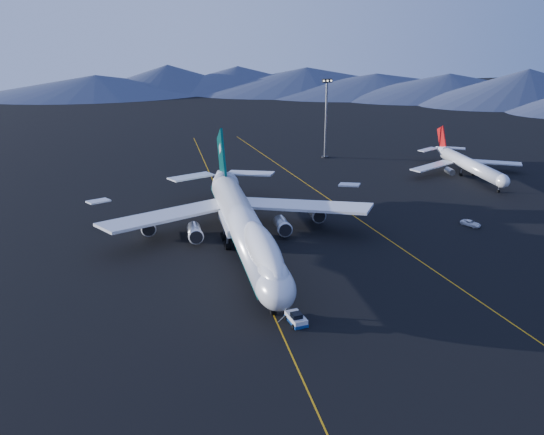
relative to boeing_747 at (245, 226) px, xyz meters
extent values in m
plane|color=black|center=(0.00, -0.03, -5.81)|extent=(500.00, 500.00, 0.00)
cube|color=#CD8B0C|center=(0.00, -0.03, -5.80)|extent=(0.25, 220.00, 0.01)
cube|color=#CD8B0C|center=(30.00, 9.97, -5.80)|extent=(28.08, 198.09, 0.01)
cone|color=#3D455E|center=(-40.81, 231.40, 0.19)|extent=(100.00, 100.00, 12.00)
cone|color=#3D455E|center=(36.76, 232.07, 0.19)|extent=(100.00, 100.00, 12.00)
cone|color=#3D455E|center=(110.33, 207.46, 0.19)|extent=(100.00, 100.00, 12.00)
cone|color=#3D455E|center=(171.87, 160.24, 0.19)|extent=(100.00, 100.00, 12.00)
cylinder|color=silver|center=(0.00, -0.03, -0.21)|extent=(6.50, 56.00, 6.50)
ellipsoid|color=silver|center=(0.00, -28.03, -0.21)|extent=(6.50, 10.40, 6.50)
ellipsoid|color=silver|center=(0.00, -18.53, 2.29)|extent=(5.13, 25.16, 5.85)
cube|color=black|center=(0.00, -30.03, 0.99)|extent=(3.60, 1.61, 1.29)
cone|color=silver|center=(0.00, 32.97, 0.59)|extent=(6.50, 12.00, 6.50)
cube|color=#043D39|center=(0.00, 0.97, -1.11)|extent=(6.24, 60.00, 1.10)
cube|color=silver|center=(0.00, 5.47, -1.31)|extent=(7.50, 13.00, 1.60)
cube|color=silver|center=(-14.50, 11.47, -0.61)|extent=(30.62, 23.28, 2.83)
cube|color=silver|center=(14.50, 11.47, -0.61)|extent=(30.62, 23.28, 2.83)
cylinder|color=slate|center=(-9.50, 7.47, -3.41)|extent=(2.90, 5.50, 2.90)
cylinder|color=slate|center=(-19.00, 13.97, -3.41)|extent=(2.90, 5.50, 2.90)
cylinder|color=slate|center=(9.50, 7.47, -3.41)|extent=(2.90, 5.50, 2.90)
cylinder|color=slate|center=(19.00, 13.97, -3.41)|extent=(2.90, 5.50, 2.90)
cube|color=#043D39|center=(0.00, 31.97, 5.59)|extent=(0.55, 14.11, 15.94)
cube|color=silver|center=(-7.50, 34.47, 0.99)|extent=(12.39, 9.47, 0.98)
cube|color=silver|center=(7.50, 34.47, 0.99)|extent=(12.39, 9.47, 0.98)
cylinder|color=black|center=(0.00, -26.53, -5.26)|extent=(0.90, 1.10, 1.10)
cube|color=silver|center=(3.00, -29.98, -5.06)|extent=(2.87, 4.70, 1.10)
cube|color=navy|center=(3.00, -29.98, -5.46)|extent=(3.00, 4.92, 0.50)
cube|color=black|center=(3.00, -29.98, -4.26)|extent=(1.84, 1.84, 0.90)
cylinder|color=silver|center=(73.29, 40.03, -2.31)|extent=(3.70, 31.12, 3.70)
ellipsoid|color=silver|center=(73.29, 24.48, -2.31)|extent=(3.70, 5.17, 3.70)
cone|color=silver|center=(73.29, 58.51, -1.92)|extent=(3.70, 6.81, 3.70)
cube|color=silver|center=(63.57, 44.90, -3.09)|extent=(16.33, 11.02, 0.34)
cube|color=silver|center=(83.02, 44.90, -3.09)|extent=(16.33, 11.02, 0.34)
cylinder|color=slate|center=(67.95, 42.46, -4.26)|extent=(1.85, 3.40, 1.85)
cylinder|color=slate|center=(78.64, 42.46, -4.26)|extent=(1.85, 3.40, 1.85)
cube|color=#B21010|center=(73.29, 58.99, 1.77)|extent=(0.34, 6.63, 7.84)
imported|color=white|center=(52.93, 3.92, -5.18)|extent=(4.14, 5.02, 1.27)
cylinder|color=black|center=(39.03, 71.65, -5.62)|extent=(2.34, 2.34, 0.39)
cylinder|color=slate|center=(39.03, 71.65, 6.37)|extent=(0.68, 0.68, 24.37)
cube|color=black|center=(39.03, 71.65, 18.85)|extent=(3.12, 0.78, 1.17)
camera|label=1|loc=(-19.10, -112.58, 43.16)|focal=40.00mm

